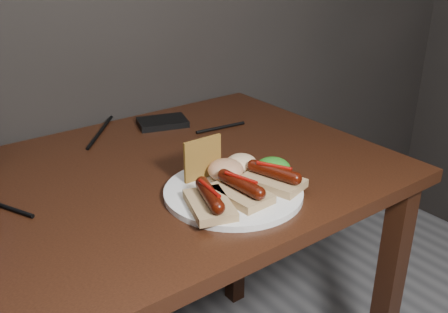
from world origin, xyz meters
name	(u,v)px	position (x,y,z in m)	size (l,w,h in m)	color
desk	(69,241)	(0.00, 1.38, 0.66)	(1.40, 0.70, 0.75)	#381B0E
hard_drive	(162,122)	(0.36, 1.62, 0.76)	(0.12, 0.08, 0.02)	black
desk_cables	(46,168)	(0.02, 1.54, 0.75)	(0.93, 0.40, 0.01)	black
plate	(233,192)	(0.27, 1.21, 0.76)	(0.27, 0.27, 0.01)	white
bread_sausage_left	(210,200)	(0.19, 1.18, 0.78)	(0.10, 0.13, 0.04)	tan
bread_sausage_center	(241,190)	(0.26, 1.17, 0.78)	(0.08, 0.12, 0.04)	tan
bread_sausage_right	(274,177)	(0.35, 1.18, 0.78)	(0.10, 0.13, 0.04)	tan
crispbread	(203,158)	(0.25, 1.28, 0.80)	(0.09, 0.01, 0.09)	#AA7C2E
salad_greens	(273,168)	(0.37, 1.20, 0.78)	(0.07, 0.07, 0.04)	#205C12
salsa_mound	(226,170)	(0.29, 1.25, 0.78)	(0.07, 0.07, 0.04)	#A92810
coleslaw_mound	(241,163)	(0.33, 1.26, 0.78)	(0.06, 0.06, 0.04)	beige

